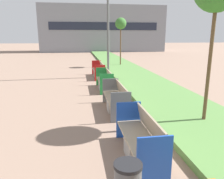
{
  "coord_description": "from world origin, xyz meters",
  "views": [
    {
      "loc": [
        -0.3,
        2.37,
        2.53
      ],
      "look_at": [
        0.9,
        10.21,
        0.6
      ],
      "focal_mm": 35.0,
      "sensor_mm": 36.0,
      "label": 1
    }
  ],
  "objects_px": {
    "bench_grey_frame": "(116,100)",
    "sapling_tree_far": "(121,24)",
    "bench_blue_frame": "(140,141)",
    "bench_red_frame": "(99,71)",
    "bench_green_frame": "(105,82)",
    "street_lamp_post": "(108,11)"
  },
  "relations": [
    {
      "from": "bench_green_frame",
      "to": "bench_red_frame",
      "type": "bearing_deg",
      "value": 89.92
    },
    {
      "from": "bench_red_frame",
      "to": "sapling_tree_far",
      "type": "xyz_separation_m",
      "value": [
        2.33,
        4.82,
        3.12
      ]
    },
    {
      "from": "bench_grey_frame",
      "to": "bench_red_frame",
      "type": "bearing_deg",
      "value": 89.97
    },
    {
      "from": "bench_grey_frame",
      "to": "bench_blue_frame",
      "type": "bearing_deg",
      "value": -90.05
    },
    {
      "from": "bench_red_frame",
      "to": "sapling_tree_far",
      "type": "bearing_deg",
      "value": 64.24
    },
    {
      "from": "bench_blue_frame",
      "to": "sapling_tree_far",
      "type": "distance_m",
      "value": 14.91
    },
    {
      "from": "bench_blue_frame",
      "to": "bench_green_frame",
      "type": "height_order",
      "value": "same"
    },
    {
      "from": "bench_blue_frame",
      "to": "bench_red_frame",
      "type": "relative_size",
      "value": 0.81
    },
    {
      "from": "bench_green_frame",
      "to": "street_lamp_post",
      "type": "xyz_separation_m",
      "value": [
        0.61,
        3.29,
        3.65
      ]
    },
    {
      "from": "bench_blue_frame",
      "to": "bench_grey_frame",
      "type": "bearing_deg",
      "value": 89.95
    },
    {
      "from": "bench_grey_frame",
      "to": "sapling_tree_far",
      "type": "distance_m",
      "value": 11.99
    },
    {
      "from": "bench_grey_frame",
      "to": "bench_red_frame",
      "type": "relative_size",
      "value": 0.89
    },
    {
      "from": "bench_grey_frame",
      "to": "bench_green_frame",
      "type": "height_order",
      "value": "same"
    },
    {
      "from": "bench_green_frame",
      "to": "sapling_tree_far",
      "type": "distance_m",
      "value": 9.02
    },
    {
      "from": "bench_blue_frame",
      "to": "bench_red_frame",
      "type": "distance_m",
      "value": 9.57
    },
    {
      "from": "street_lamp_post",
      "to": "bench_grey_frame",
      "type": "bearing_deg",
      "value": -95.38
    },
    {
      "from": "bench_grey_frame",
      "to": "bench_green_frame",
      "type": "distance_m",
      "value": 3.2
    },
    {
      "from": "sapling_tree_far",
      "to": "bench_green_frame",
      "type": "bearing_deg",
      "value": -106.0
    },
    {
      "from": "bench_green_frame",
      "to": "bench_grey_frame",
      "type": "bearing_deg",
      "value": -89.97
    },
    {
      "from": "street_lamp_post",
      "to": "sapling_tree_far",
      "type": "distance_m",
      "value": 5.16
    },
    {
      "from": "street_lamp_post",
      "to": "bench_red_frame",
      "type": "bearing_deg",
      "value": 178.17
    },
    {
      "from": "bench_grey_frame",
      "to": "sapling_tree_far",
      "type": "height_order",
      "value": "sapling_tree_far"
    }
  ]
}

